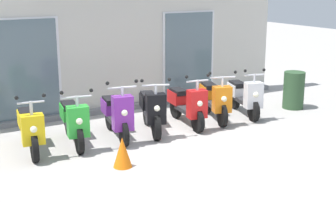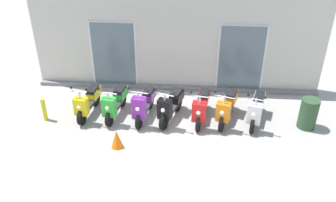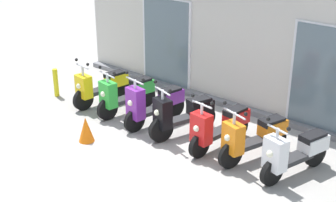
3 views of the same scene
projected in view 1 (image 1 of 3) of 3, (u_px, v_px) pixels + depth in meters
The scene contains 11 objects.
ground_plane at pixel (183, 148), 8.90m from camera, with size 40.00×40.00×0.00m, color #A8A39E.
storefront_facade at pixel (111, 29), 11.13m from camera, with size 9.39×0.50×4.00m.
scooter_yellow at pixel (30, 128), 8.59m from camera, with size 0.56×1.56×1.19m.
scooter_green at pixel (73, 121), 8.98m from camera, with size 0.63×1.58×1.18m.
scooter_purple at pixel (117, 114), 9.35m from camera, with size 0.66×1.60×1.27m.
scooter_black at pixel (152, 110), 9.73m from camera, with size 0.80×1.54×1.23m.
scooter_red at pixel (187, 104), 10.20m from camera, with size 0.59×1.62×1.21m.
scooter_orange at pixel (215, 99), 10.57m from camera, with size 0.81×1.57×1.21m.
scooter_white at pixel (244, 96), 10.97m from camera, with size 0.73×1.56×1.18m.
traffic_cone at pixel (122, 152), 7.95m from camera, with size 0.32×0.32×0.52m, color orange.
trash_bin at pixel (294, 90), 11.56m from camera, with size 0.50×0.50×0.90m, color #2D4C2D.
Camera 1 is at (-4.47, -7.11, 3.07)m, focal length 50.75 mm.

